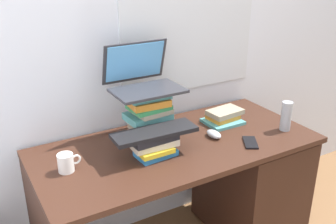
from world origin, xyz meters
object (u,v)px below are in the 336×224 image
at_px(book_stack_side, 224,117).
at_px(mug, 66,163).
at_px(desk, 234,179).
at_px(laptop, 142,78).
at_px(book_stack_tall, 149,116).
at_px(water_bottle, 286,116).
at_px(computer_mouse, 214,134).
at_px(keyboard, 155,132).
at_px(book_stack_keyboard_riser, 154,144).
at_px(cell_phone, 250,143).

height_order(book_stack_side, mug, mug).
distance_m(desk, laptop, 0.84).
bearing_deg(desk, book_stack_tall, 163.02).
bearing_deg(water_bottle, mug, 171.65).
bearing_deg(computer_mouse, mug, 176.20).
bearing_deg(mug, computer_mouse, -3.80).
bearing_deg(water_bottle, computer_mouse, 163.08).
distance_m(keyboard, mug, 0.44).
xyz_separation_m(book_stack_tall, laptop, (-0.00, 0.06, 0.19)).
relative_size(book_stack_keyboard_riser, keyboard, 0.57).
distance_m(book_stack_side, computer_mouse, 0.22).
height_order(desk, computer_mouse, computer_mouse).
xyz_separation_m(keyboard, mug, (-0.42, 0.07, -0.08)).
bearing_deg(laptop, book_stack_tall, -89.84).
bearing_deg(laptop, keyboard, -103.55).
relative_size(book_stack_tall, cell_phone, 1.99).
bearing_deg(desk, computer_mouse, -178.26).
height_order(book_stack_tall, mug, book_stack_tall).
height_order(computer_mouse, cell_phone, computer_mouse).
xyz_separation_m(keyboard, computer_mouse, (0.37, 0.02, -0.11)).
height_order(book_stack_keyboard_riser, water_bottle, water_bottle).
bearing_deg(computer_mouse, keyboard, -176.94).
bearing_deg(book_stack_side, book_stack_keyboard_riser, -164.49).
bearing_deg(cell_phone, book_stack_keyboard_riser, -163.31).
xyz_separation_m(book_stack_side, mug, (-0.96, -0.08, 0.01)).
bearing_deg(desk, cell_phone, -106.44).
relative_size(desk, laptop, 4.19).
xyz_separation_m(book_stack_side, laptop, (-0.49, 0.08, 0.29)).
relative_size(laptop, cell_phone, 2.63).
bearing_deg(mug, book_stack_side, 4.82).
bearing_deg(book_stack_keyboard_riser, book_stack_side, 15.51).
distance_m(laptop, computer_mouse, 0.49).
relative_size(desk, book_stack_keyboard_riser, 6.27).
distance_m(desk, mug, 1.04).
height_order(book_stack_keyboard_riser, book_stack_side, book_stack_keyboard_riser).
relative_size(book_stack_keyboard_riser, laptop, 0.67).
height_order(desk, water_bottle, water_bottle).
height_order(book_stack_tall, computer_mouse, book_stack_tall).
bearing_deg(book_stack_tall, book_stack_keyboard_riser, -109.87).
bearing_deg(book_stack_tall, mug, -168.05).
relative_size(keyboard, water_bottle, 2.50).
distance_m(book_stack_keyboard_riser, mug, 0.42).
xyz_separation_m(desk, computer_mouse, (-0.17, -0.01, 0.34)).
height_order(keyboard, mug, keyboard).
distance_m(computer_mouse, mug, 0.80).
bearing_deg(laptop, book_stack_side, -9.55).
bearing_deg(keyboard, desk, 4.88).
relative_size(book_stack_tall, mug, 2.47).
distance_m(book_stack_side, keyboard, 0.57).
distance_m(computer_mouse, water_bottle, 0.43).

